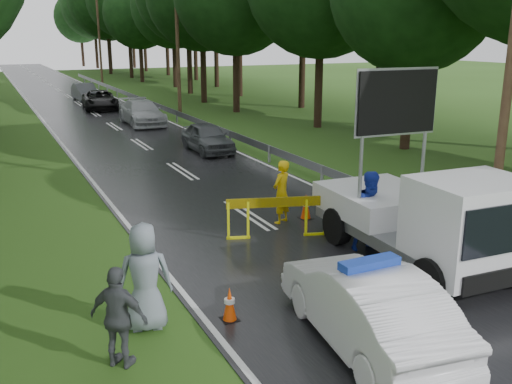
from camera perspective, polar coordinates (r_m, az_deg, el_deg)
ground at (r=11.58m, az=12.10°, el=-10.53°), size 160.00×160.00×0.00m
road at (r=39.01m, az=-15.87°, el=7.55°), size 7.00×140.00×0.02m
guardrail at (r=39.42m, az=-10.49°, el=8.74°), size 0.12×60.06×0.70m
utility_pole_mid at (r=37.99m, az=-7.88°, el=15.44°), size 1.40×0.24×10.00m
utility_pole_far at (r=63.23m, az=-15.43°, el=15.02°), size 1.40×0.24×10.00m
police_sedan at (r=9.70m, az=11.05°, el=-11.22°), size 2.02×4.37×1.53m
work_truck at (r=12.99m, az=16.77°, el=-2.50°), size 2.61×5.42×4.24m
barrier at (r=14.35m, az=2.15°, el=-1.55°), size 2.48×0.84×1.07m
officer at (r=15.47m, az=2.56°, el=-0.02°), size 0.76×0.68×1.76m
civilian at (r=13.78m, az=11.49°, el=-1.90°), size 0.99×0.80×1.93m
bystander_mid at (r=9.18m, az=-13.55°, el=-12.11°), size 0.98×0.96×1.65m
bystander_right at (r=10.12m, az=-11.05°, el=-8.37°), size 1.07×0.83×1.94m
queue_car_first at (r=25.24m, az=-4.89°, el=5.46°), size 1.56×3.76×1.28m
queue_car_second at (r=33.52m, az=-11.33°, el=7.80°), size 1.96×4.79×1.39m
queue_car_third at (r=41.13m, az=-15.35°, el=8.87°), size 2.59×4.86×1.30m
queue_car_fourth at (r=47.01m, az=-16.74°, el=9.55°), size 1.60×4.10×1.33m
cone_center at (r=10.87m, az=7.96°, el=-9.80°), size 0.39×0.39×0.82m
cone_far at (r=15.99m, az=5.01°, el=-1.50°), size 0.34×0.34×0.73m
cone_left_mid at (r=10.47m, az=-2.66°, el=-11.17°), size 0.31×0.31×0.65m
cone_right at (r=16.79m, az=12.38°, el=-0.89°), size 0.37×0.37×0.78m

